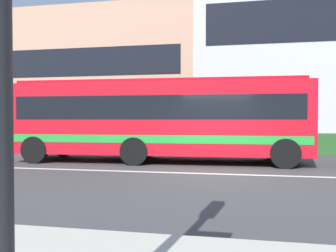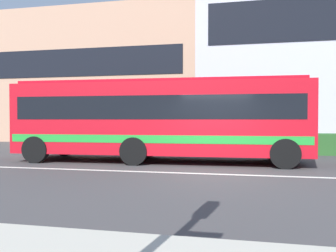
% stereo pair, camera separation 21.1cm
% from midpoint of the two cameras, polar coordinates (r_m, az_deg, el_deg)
% --- Properties ---
extents(ground_plane, '(160.00, 160.00, 0.00)m').
position_cam_midpoint_polar(ground_plane, '(9.53, 8.25, -8.67)').
color(ground_plane, '#424040').
extents(lane_centre_line, '(60.00, 0.16, 0.01)m').
position_cam_midpoint_polar(lane_centre_line, '(9.53, 8.25, -8.64)').
color(lane_centre_line, silver).
rests_on(lane_centre_line, ground_plane).
extents(hedge_row_far, '(15.74, 1.10, 0.97)m').
position_cam_midpoint_polar(hedge_row_far, '(15.80, 16.35, -3.01)').
color(hedge_row_far, '#2E642C').
rests_on(hedge_row_far, ground_plane).
extents(apartment_block_left, '(20.21, 11.69, 9.62)m').
position_cam_midpoint_polar(apartment_block_left, '(28.83, -15.09, 7.50)').
color(apartment_block_left, tan).
rests_on(apartment_block_left, ground_plane).
extents(apartment_block_right, '(20.44, 11.69, 13.22)m').
position_cam_midpoint_polar(apartment_block_right, '(27.69, 27.61, 11.43)').
color(apartment_block_right, silver).
rests_on(apartment_block_right, ground_plane).
extents(transit_bus, '(11.04, 2.88, 3.10)m').
position_cam_midpoint_polar(transit_bus, '(12.13, -2.29, 1.57)').
color(transit_bus, red).
rests_on(transit_bus, ground_plane).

